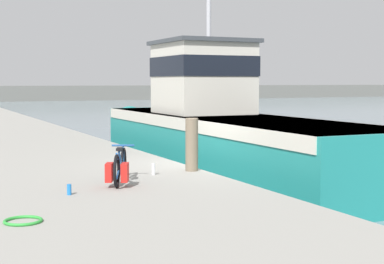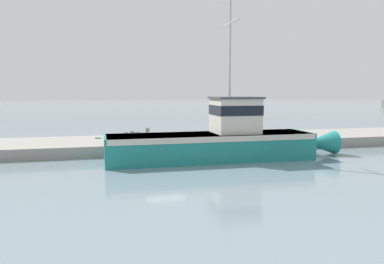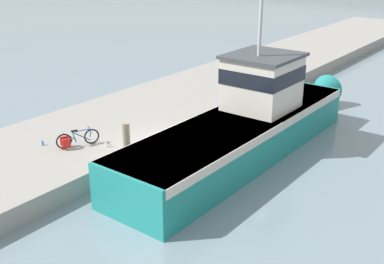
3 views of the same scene
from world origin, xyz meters
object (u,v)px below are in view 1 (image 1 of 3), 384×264
object	(u,v)px
fishing_boat_main	(216,127)
water_bottle_by_bike	(69,190)
boat_green_anchored	(206,102)
water_bottle_on_curb	(153,169)
bicycle_touring	(119,168)
mooring_post	(192,145)

from	to	relation	value
fishing_boat_main	water_bottle_by_bike	distance (m)	8.19
fishing_boat_main	boat_green_anchored	bearing A→B (deg)	64.38
fishing_boat_main	water_bottle_on_curb	xyz separation A→B (m)	(-3.71, -4.40, -0.44)
boat_green_anchored	bicycle_touring	xyz separation A→B (m)	(-19.29, -35.10, 0.11)
fishing_boat_main	water_bottle_by_bike	bearing A→B (deg)	-134.51
boat_green_anchored	mooring_post	xyz separation A→B (m)	(-17.38, -34.18, 0.37)
fishing_boat_main	boat_green_anchored	distance (m)	33.32
mooring_post	water_bottle_on_curb	bearing A→B (deg)	-169.56
fishing_boat_main	bicycle_touring	xyz separation A→B (m)	(-4.68, -5.15, -0.25)
boat_green_anchored	bicycle_touring	world-z (taller)	boat_green_anchored
mooring_post	bicycle_touring	bearing A→B (deg)	-154.25
fishing_boat_main	mooring_post	world-z (taller)	fishing_boat_main
water_bottle_on_curb	bicycle_touring	bearing A→B (deg)	-142.30
boat_green_anchored	fishing_boat_main	bearing A→B (deg)	66.02
bicycle_touring	water_bottle_by_bike	size ratio (longest dim) A/B	8.52
mooring_post	boat_green_anchored	bearing A→B (deg)	63.05
boat_green_anchored	mooring_post	bearing A→B (deg)	65.08
fishing_boat_main	bicycle_touring	size ratio (longest dim) A/B	9.76
bicycle_touring	fishing_boat_main	bearing A→B (deg)	72.74
mooring_post	water_bottle_by_bike	xyz separation A→B (m)	(-3.00, -1.56, -0.47)
bicycle_touring	water_bottle_by_bike	xyz separation A→B (m)	(-1.09, -0.64, -0.22)
fishing_boat_main	mooring_post	bearing A→B (deg)	-122.79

